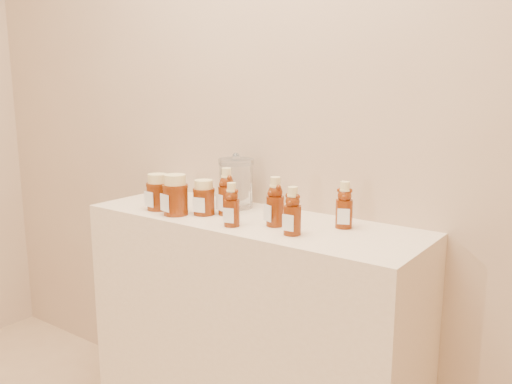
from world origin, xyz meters
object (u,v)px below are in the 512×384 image
Objects in this scene: bear_bottle_back_left at (227,188)px; honey_jar_left at (158,192)px; display_table at (250,341)px; glass_canister at (236,181)px; bear_bottle_front_left at (232,202)px.

honey_jar_left is (-0.25, -0.09, -0.03)m from bear_bottle_back_left.
honey_jar_left reaches higher than display_table.
glass_canister is (0.21, 0.19, 0.03)m from honey_jar_left.
bear_bottle_front_left is 1.22× the size of honey_jar_left.
bear_bottle_front_left is 0.36m from honey_jar_left.
bear_bottle_back_left is 1.43× the size of honey_jar_left.
honey_jar_left is at bearing 162.10° from bear_bottle_front_left.
display_table is 0.54m from bear_bottle_front_left.
bear_bottle_back_left is 1.17× the size of bear_bottle_front_left.
honey_jar_left is 0.28m from glass_canister.
bear_bottle_back_left reaches higher than honey_jar_left.
glass_canister reaches higher than honey_jar_left.
glass_canister is (-0.04, 0.11, 0.01)m from bear_bottle_back_left.
glass_canister is at bearing 48.71° from honey_jar_left.
glass_canister is at bearing 128.67° from bear_bottle_back_left.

